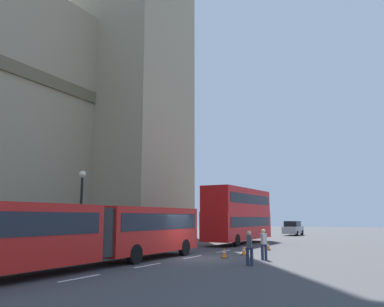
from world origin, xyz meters
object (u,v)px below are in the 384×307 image
at_px(articulated_bus, 90,230).
at_px(pedestrian_by_kerb, 264,243).
at_px(sedan_lead, 293,228).
at_px(traffic_cone_east, 268,246).
at_px(street_lamp, 81,206).
at_px(traffic_cone_middle, 244,250).
at_px(double_decker_bus, 239,213).
at_px(traffic_cone_west, 224,253).
at_px(pedestrian_near_cones, 249,247).

distance_m(articulated_bus, pedestrian_by_kerb, 9.55).
relative_size(sedan_lead, traffic_cone_east, 7.59).
bearing_deg(street_lamp, traffic_cone_middle, -58.33).
height_order(articulated_bus, double_decker_bus, double_decker_bus).
distance_m(traffic_cone_middle, street_lamp, 10.61).
bearing_deg(double_decker_bus, traffic_cone_east, -141.41).
height_order(double_decker_bus, pedestrian_by_kerb, double_decker_bus).
bearing_deg(articulated_bus, traffic_cone_west, -28.74).
bearing_deg(double_decker_bus, street_lamp, 163.53).
height_order(double_decker_bus, traffic_cone_east, double_decker_bus).
relative_size(articulated_bus, traffic_cone_east, 29.81).
xyz_separation_m(traffic_cone_east, pedestrian_by_kerb, (-6.44, -1.82, 0.63)).
height_order(double_decker_bus, traffic_cone_middle, double_decker_bus).
bearing_deg(pedestrian_by_kerb, double_decker_bus, 27.51).
bearing_deg(articulated_bus, street_lamp, 48.85).
xyz_separation_m(double_decker_bus, pedestrian_near_cones, (-14.89, -6.46, -1.80)).
height_order(street_lamp, pedestrian_by_kerb, street_lamp).
bearing_deg(articulated_bus, sedan_lead, -0.22).
relative_size(double_decker_bus, pedestrian_by_kerb, 6.43).
xyz_separation_m(articulated_bus, traffic_cone_middle, (9.32, -4.21, -1.46)).
bearing_deg(pedestrian_near_cones, double_decker_bus, 23.45).
distance_m(traffic_cone_west, pedestrian_by_kerb, 2.45).
relative_size(articulated_bus, pedestrian_by_kerb, 10.23).
bearing_deg(street_lamp, pedestrian_by_kerb, -73.21).
distance_m(articulated_bus, double_decker_bus, 19.20).
distance_m(articulated_bus, pedestrian_near_cones, 7.79).
bearing_deg(traffic_cone_east, pedestrian_by_kerb, -164.25).
xyz_separation_m(articulated_bus, traffic_cone_east, (13.62, -4.43, -1.46)).
xyz_separation_m(sedan_lead, pedestrian_near_cones, (-33.53, -6.31, -0.00)).
bearing_deg(traffic_cone_middle, sedan_lead, 8.12).
bearing_deg(traffic_cone_west, pedestrian_by_kerb, -87.22).
bearing_deg(street_lamp, sedan_lead, -7.83).
distance_m(traffic_cone_west, street_lamp, 9.37).
bearing_deg(street_lamp, traffic_cone_west, -69.53).
distance_m(sedan_lead, pedestrian_by_kerb, 31.23).
bearing_deg(traffic_cone_east, pedestrian_near_cones, -167.73).
xyz_separation_m(articulated_bus, pedestrian_near_cones, (4.28, -6.46, -0.83)).
distance_m(double_decker_bus, traffic_cone_east, 7.50).
height_order(traffic_cone_middle, pedestrian_near_cones, pedestrian_near_cones).
xyz_separation_m(traffic_cone_middle, traffic_cone_east, (4.31, -0.22, 0.00)).
relative_size(articulated_bus, traffic_cone_middle, 29.81).
relative_size(sedan_lead, pedestrian_near_cones, 2.60).
bearing_deg(articulated_bus, double_decker_bus, 0.01).
xyz_separation_m(sedan_lead, street_lamp, (-33.87, 4.66, 2.14)).
bearing_deg(street_lamp, pedestrian_near_cones, -88.21).
height_order(double_decker_bus, pedestrian_near_cones, double_decker_bus).
distance_m(sedan_lead, traffic_cone_west, 30.97).
xyz_separation_m(articulated_bus, traffic_cone_west, (7.07, -3.87, -1.46)).
height_order(traffic_cone_west, pedestrian_near_cones, pedestrian_near_cones).
bearing_deg(traffic_cone_east, articulated_bus, 162.00).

